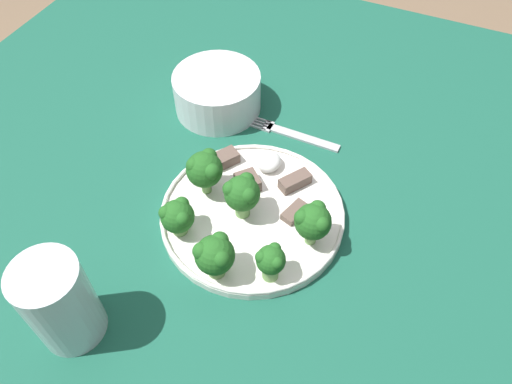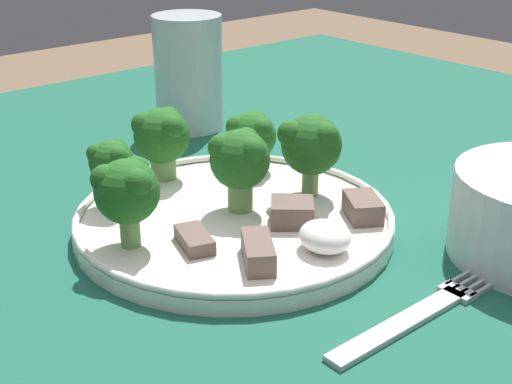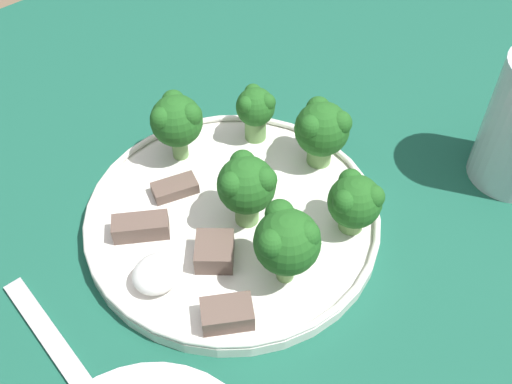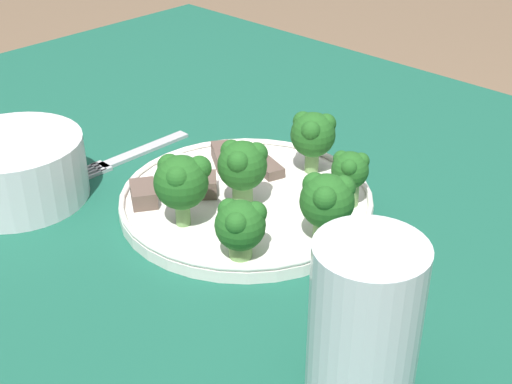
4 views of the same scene
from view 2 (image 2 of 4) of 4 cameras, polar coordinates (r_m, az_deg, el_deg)
table at (r=0.65m, az=6.72°, el=-10.05°), size 1.14×1.10×0.74m
dinner_plate at (r=0.58m, az=-1.74°, el=-2.19°), size 0.26×0.26×0.02m
fork at (r=0.49m, az=13.14°, el=-9.36°), size 0.02×0.17×0.00m
drinking_glass at (r=0.81m, az=-5.40°, el=8.99°), size 0.08×0.08×0.13m
broccoli_floret_near_rim_left at (r=0.57m, az=-1.30°, el=2.63°), size 0.05×0.05×0.07m
broccoli_floret_center_left at (r=0.64m, az=-7.55°, el=4.50°), size 0.05×0.05×0.07m
broccoli_floret_back_left at (r=0.60m, az=-11.47°, el=2.16°), size 0.04×0.04×0.06m
broccoli_floret_front_left at (r=0.60m, az=4.24°, el=3.84°), size 0.05×0.05×0.07m
broccoli_floret_center_back at (r=0.66m, az=-0.38°, el=4.52°), size 0.05×0.05×0.06m
broccoli_floret_mid_cluster at (r=0.52m, az=-10.29°, el=0.14°), size 0.05×0.05×0.07m
meat_slice_front_slice at (r=0.51m, az=0.17°, el=-4.80°), size 0.05×0.04×0.02m
meat_slice_middle_slice at (r=0.53m, az=-4.94°, el=-3.81°), size 0.04×0.03×0.01m
meat_slice_rear_slice at (r=0.58m, az=8.25°, el=-1.34°), size 0.05×0.04×0.02m
meat_slice_edge_slice at (r=0.56m, az=2.91°, el=-1.64°), size 0.05×0.05×0.02m
sauce_dollop at (r=0.52m, az=5.54°, el=-3.57°), size 0.04×0.04×0.02m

